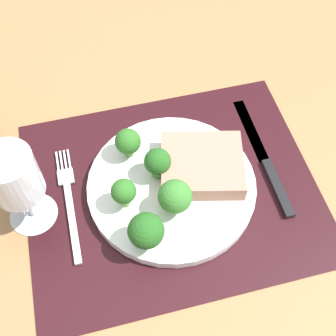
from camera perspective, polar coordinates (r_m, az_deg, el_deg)
The scene contains 12 objects.
ground_plane at distance 68.23cm, azimuth 0.45°, elevation -3.43°, with size 140.00×110.00×3.00cm, color #996D42.
placemat at distance 66.80cm, azimuth 0.46°, elevation -2.74°, with size 43.10×35.21×0.30cm, color black.
plate at distance 65.98cm, azimuth 0.46°, elevation -2.32°, with size 24.91×24.91×1.60cm, color white.
steak at distance 65.42cm, azimuth 4.37°, elevation 0.36°, with size 11.95×10.40×2.91cm, color tan.
broccoli_front_edge at distance 60.97cm, azimuth -5.71°, elevation -3.08°, with size 3.54×3.54×5.31cm.
broccoli_back_left at distance 65.83cm, azimuth -5.17°, elevation 3.36°, with size 3.89×3.89×5.19cm.
broccoli_near_fork at distance 57.74cm, azimuth -2.83°, elevation -8.10°, with size 4.83×4.83×6.24cm.
broccoli_near_steak at distance 63.43cm, azimuth -1.35°, elevation 0.74°, with size 3.91×3.91×5.39cm.
broccoli_center at distance 60.16cm, azimuth 0.91°, elevation -3.72°, with size 4.74×4.74×5.97cm.
fork at distance 66.91cm, azimuth -12.53°, elevation -4.21°, with size 2.40×19.20×0.50cm.
knife at distance 70.34cm, azimuth 12.57°, elevation 0.52°, with size 1.80×23.00×0.80cm.
wine_glass at distance 59.65cm, azimuth -19.06°, elevation -1.42°, with size 6.92×6.92×14.35cm.
Camera 1 is at (-8.67, -32.33, 57.96)cm, focal length 47.53 mm.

